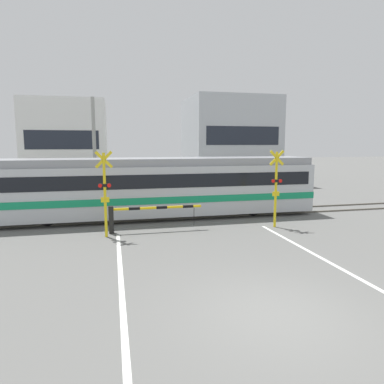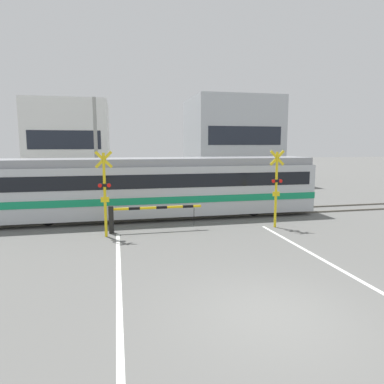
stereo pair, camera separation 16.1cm
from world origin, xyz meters
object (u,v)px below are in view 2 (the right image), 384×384
at_px(crossing_signal_right, 276,185).
at_px(crossing_signal_left, 105,190).
at_px(crossing_barrier_near, 136,214).
at_px(pedestrian, 179,185).
at_px(commuter_train, 155,186).
at_px(crossing_barrier_far, 211,192).

bearing_deg(crossing_signal_right, crossing_signal_left, 180.00).
relative_size(crossing_barrier_near, pedestrian, 2.43).
xyz_separation_m(commuter_train, crossing_signal_right, (4.92, -3.22, 0.28)).
height_order(commuter_train, pedestrian, commuter_train).
height_order(crossing_barrier_near, crossing_signal_right, crossing_signal_right).
height_order(crossing_barrier_near, crossing_signal_left, crossing_signal_left).
height_order(crossing_signal_left, crossing_signal_right, same).
distance_m(commuter_train, crossing_barrier_far, 4.83).
relative_size(crossing_barrier_far, crossing_signal_right, 1.15).
bearing_deg(commuter_train, crossing_signal_right, -33.22).
bearing_deg(commuter_train, crossing_barrier_near, -112.87).
distance_m(crossing_barrier_far, pedestrian, 2.91).
relative_size(crossing_signal_right, pedestrian, 2.11).
bearing_deg(commuter_train, pedestrian, 68.26).
bearing_deg(crossing_barrier_near, pedestrian, 67.88).
bearing_deg(crossing_barrier_near, crossing_signal_left, -156.50).
distance_m(crossing_signal_left, crossing_signal_right, 7.25).
bearing_deg(crossing_barrier_far, crossing_barrier_near, -130.65).
bearing_deg(crossing_signal_left, pedestrian, 62.51).
bearing_deg(crossing_barrier_near, commuter_train, 67.13).
xyz_separation_m(crossing_barrier_near, pedestrian, (3.30, 8.12, 0.14)).
distance_m(crossing_barrier_near, pedestrian, 8.77).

